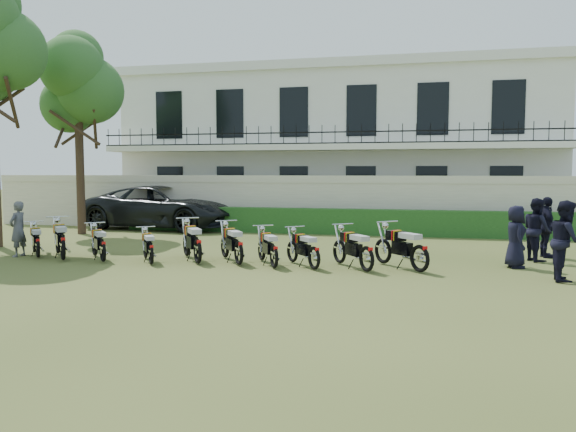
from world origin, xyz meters
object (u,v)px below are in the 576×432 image
at_px(motorcycle_0, 38,243).
at_px(officer_1, 566,241).
at_px(motorcycle_1, 63,242).
at_px(motorcycle_8, 367,253).
at_px(motorcycle_3, 151,249).
at_px(motorcycle_6, 274,251).
at_px(officer_5, 546,227).
at_px(suv, 163,207).
at_px(motorcycle_5, 239,247).
at_px(motorcycle_7, 314,252).
at_px(inspector, 18,229).
at_px(motorcycle_4, 198,245).
at_px(motorcycle_9, 420,252).
at_px(officer_4, 537,230).
at_px(tree_west_near, 78,83).
at_px(motorcycle_2, 103,246).
at_px(officer_3, 515,237).

bearing_deg(motorcycle_0, officer_1, -42.19).
bearing_deg(motorcycle_1, motorcycle_0, 125.41).
relative_size(motorcycle_0, motorcycle_8, 0.84).
xyz_separation_m(motorcycle_3, motorcycle_6, (3.31, 0.19, 0.04)).
bearing_deg(officer_5, suv, 63.23).
relative_size(motorcycle_5, motorcycle_7, 1.14).
bearing_deg(inspector, motorcycle_4, 89.91).
height_order(motorcycle_8, motorcycle_9, motorcycle_9).
bearing_deg(motorcycle_6, motorcycle_4, 144.90).
xyz_separation_m(motorcycle_6, officer_4, (6.76, 2.86, 0.41)).
height_order(tree_west_near, inspector, tree_west_near).
height_order(motorcycle_3, officer_4, officer_4).
xyz_separation_m(motorcycle_0, motorcycle_2, (2.21, -0.25, 0.01)).
relative_size(officer_3, officer_4, 0.92).
distance_m(motorcycle_3, officer_5, 11.14).
xyz_separation_m(motorcycle_8, officer_4, (4.42, 2.87, 0.37)).
relative_size(motorcycle_1, motorcycle_3, 1.14).
bearing_deg(motorcycle_2, officer_4, -27.27).
relative_size(motorcycle_8, suv, 0.25).
height_order(motorcycle_3, motorcycle_7, motorcycle_7).
xyz_separation_m(inspector, officer_3, (13.78, 1.26, -0.00)).
bearing_deg(motorcycle_8, motorcycle_4, 140.75).
bearing_deg(motorcycle_8, tree_west_near, 116.13).
relative_size(motorcycle_3, motorcycle_4, 0.81).
height_order(motorcycle_0, motorcycle_1, motorcycle_1).
distance_m(motorcycle_6, officer_3, 6.22).
xyz_separation_m(tree_west_near, motorcycle_4, (7.22, -5.80, -5.36)).
bearing_deg(motorcycle_1, inspector, 125.54).
relative_size(motorcycle_4, motorcycle_5, 1.05).
relative_size(motorcycle_1, officer_5, 0.94).
height_order(motorcycle_7, motorcycle_9, motorcycle_9).
bearing_deg(motorcycle_6, officer_4, -7.19).
bearing_deg(inspector, officer_4, 101.28).
bearing_deg(motorcycle_4, officer_4, -18.15).
xyz_separation_m(officer_4, officer_5, (0.40, 0.74, 0.00)).
bearing_deg(officer_3, motorcycle_0, 89.10).
xyz_separation_m(motorcycle_0, officer_4, (13.75, 2.71, 0.43)).
bearing_deg(suv, officer_1, -115.07).
relative_size(motorcycle_3, officer_5, 0.82).
height_order(motorcycle_5, motorcycle_9, motorcycle_9).
xyz_separation_m(motorcycle_2, motorcycle_3, (1.47, -0.08, -0.03)).
xyz_separation_m(motorcycle_6, officer_5, (7.16, 3.60, 0.41)).
height_order(motorcycle_0, motorcycle_7, motorcycle_7).
bearing_deg(officer_3, motorcycle_5, 93.76).
bearing_deg(motorcycle_4, motorcycle_2, 151.50).
bearing_deg(officer_1, motorcycle_3, 96.85).
relative_size(tree_west_near, motorcycle_3, 5.47).
bearing_deg(motorcycle_0, officer_4, -30.38).
height_order(motorcycle_9, inspector, inspector).
distance_m(motorcycle_0, motorcycle_9, 10.60).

